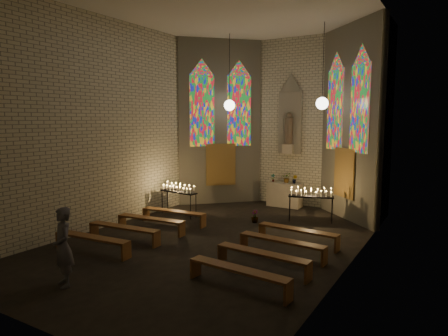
{
  "coord_description": "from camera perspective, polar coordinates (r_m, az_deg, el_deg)",
  "views": [
    {
      "loc": [
        6.24,
        -9.98,
        3.64
      ],
      "look_at": [
        -0.18,
        0.79,
        2.11
      ],
      "focal_mm": 32.0,
      "sensor_mm": 36.0,
      "label": 1
    }
  ],
  "objects": [
    {
      "name": "floor",
      "position": [
        12.32,
        -1.16,
        -10.21
      ],
      "size": [
        12.0,
        12.0,
        0.0
      ],
      "primitive_type": "plane",
      "color": "black",
      "rests_on": "ground"
    },
    {
      "name": "flower_vase_left",
      "position": [
        17.06,
        7.02,
        -1.41
      ],
      "size": [
        0.21,
        0.17,
        0.34
      ],
      "primitive_type": "imported",
      "rotation": [
        0.0,
        0.0,
        0.35
      ],
      "color": "#4C723F",
      "rests_on": "altar"
    },
    {
      "name": "pew_right_1",
      "position": [
        10.92,
        8.24,
        -10.48
      ],
      "size": [
        2.45,
        0.53,
        0.47
      ],
      "rotation": [
        0.0,
        0.0,
        -0.08
      ],
      "color": "brown",
      "rests_on": "ground"
    },
    {
      "name": "altar",
      "position": [
        16.94,
        8.66,
        -3.79
      ],
      "size": [
        1.4,
        0.6,
        1.0
      ],
      "primitive_type": "cube",
      "color": "#B2A791",
      "rests_on": "ground"
    },
    {
      "name": "flower_vase_center",
      "position": [
        16.89,
        8.97,
        -1.38
      ],
      "size": [
        0.44,
        0.39,
        0.42
      ],
      "primitive_type": "imported",
      "rotation": [
        0.0,
        0.0,
        0.19
      ],
      "color": "#4C723F",
      "rests_on": "altar"
    },
    {
      "name": "pew_right_2",
      "position": [
        9.87,
        5.5,
        -12.35
      ],
      "size": [
        2.45,
        0.53,
        0.47
      ],
      "rotation": [
        0.0,
        0.0,
        -0.08
      ],
      "color": "brown",
      "rests_on": "ground"
    },
    {
      "name": "pew_left_1",
      "position": [
        13.27,
        -10.44,
        -7.36
      ],
      "size": [
        2.45,
        0.53,
        0.47
      ],
      "rotation": [
        0.0,
        0.0,
        0.08
      ],
      "color": "brown",
      "rests_on": "ground"
    },
    {
      "name": "pew_right_3",
      "position": [
        8.87,
        2.07,
        -14.61
      ],
      "size": [
        2.45,
        0.53,
        0.47
      ],
      "rotation": [
        0.0,
        0.0,
        -0.08
      ],
      "color": "brown",
      "rests_on": "ground"
    },
    {
      "name": "pew_left_3",
      "position": [
        11.65,
        -18.35,
        -9.65
      ],
      "size": [
        2.45,
        0.53,
        0.47
      ],
      "rotation": [
        0.0,
        0.0,
        0.08
      ],
      "color": "brown",
      "rests_on": "ground"
    },
    {
      "name": "flower_vase_right",
      "position": [
        16.7,
        10.06,
        -1.59
      ],
      "size": [
        0.21,
        0.17,
        0.37
      ],
      "primitive_type": "imported",
      "rotation": [
        0.0,
        0.0,
        0.01
      ],
      "color": "#4C723F",
      "rests_on": "altar"
    },
    {
      "name": "votive_stand_right",
      "position": [
        14.55,
        12.33,
        -3.67
      ],
      "size": [
        1.61,
        0.86,
        1.16
      ],
      "rotation": [
        0.0,
        0.0,
        0.33
      ],
      "color": "black",
      "rests_on": "ground"
    },
    {
      "name": "pew_right_0",
      "position": [
        11.99,
        10.48,
        -8.93
      ],
      "size": [
        2.45,
        0.53,
        0.47
      ],
      "rotation": [
        0.0,
        0.0,
        -0.08
      ],
      "color": "brown",
      "rests_on": "ground"
    },
    {
      "name": "pew_left_0",
      "position": [
        14.17,
        -7.23,
        -6.39
      ],
      "size": [
        2.45,
        0.53,
        0.47
      ],
      "rotation": [
        0.0,
        0.0,
        0.08
      ],
      "color": "brown",
      "rests_on": "ground"
    },
    {
      "name": "visitor",
      "position": [
        9.53,
        -22.01,
        -10.41
      ],
      "size": [
        0.75,
        0.64,
        1.75
      ],
      "primitive_type": "imported",
      "rotation": [
        0.0,
        0.0,
        -0.42
      ],
      "color": "#44434C",
      "rests_on": "ground"
    },
    {
      "name": "pew_left_2",
      "position": [
        12.43,
        -14.13,
        -8.45
      ],
      "size": [
        2.45,
        0.53,
        0.47
      ],
      "rotation": [
        0.0,
        0.0,
        0.08
      ],
      "color": "brown",
      "rests_on": "ground"
    },
    {
      "name": "aisle_flower_pot",
      "position": [
        14.26,
        4.42,
        -6.9
      ],
      "size": [
        0.3,
        0.3,
        0.45
      ],
      "primitive_type": "imported",
      "rotation": [
        0.0,
        0.0,
        -0.19
      ],
      "color": "#4C723F",
      "rests_on": "ground"
    },
    {
      "name": "room",
      "position": [
        14.74,
        5.81,
        7.23
      ],
      "size": [
        8.22,
        12.43,
        7.0
      ],
      "color": "beige",
      "rests_on": "ground"
    },
    {
      "name": "votive_stand_left",
      "position": [
        15.18,
        -6.52,
        -3.08
      ],
      "size": [
        1.63,
        0.57,
        1.17
      ],
      "rotation": [
        0.0,
        0.0,
        -0.12
      ],
      "color": "black",
      "rests_on": "ground"
    }
  ]
}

